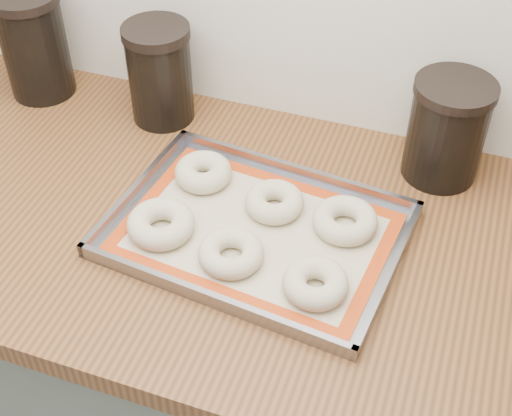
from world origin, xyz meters
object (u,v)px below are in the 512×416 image
at_px(bagel_front_left, 161,224).
at_px(canister_right, 447,130).
at_px(canister_mid, 160,73).
at_px(bagel_back_mid, 274,202).
at_px(canister_left, 34,44).
at_px(bagel_front_right, 315,283).
at_px(bagel_back_left, 203,172).
at_px(bagel_front_mid, 231,253).
at_px(bagel_back_right, 345,221).
at_px(baking_tray, 256,232).

height_order(bagel_front_left, canister_right, canister_right).
bearing_deg(canister_mid, bagel_back_mid, -33.09).
height_order(bagel_front_left, canister_left, canister_left).
distance_m(bagel_front_left, canister_left, 0.51).
bearing_deg(bagel_front_right, canister_left, 153.33).
bearing_deg(canister_left, bagel_back_mid, -18.66).
bearing_deg(canister_mid, bagel_back_left, -46.72).
bearing_deg(bagel_back_left, bagel_front_right, -35.19).
relative_size(bagel_front_left, canister_left, 0.52).
distance_m(bagel_front_mid, bagel_back_right, 0.20).
relative_size(baking_tray, canister_left, 2.32).
bearing_deg(canister_right, bagel_back_left, -156.63).
bearing_deg(bagel_back_mid, bagel_front_right, -52.71).
bearing_deg(canister_right, canister_mid, -179.28).
bearing_deg(bagel_back_left, canister_left, 159.23).
bearing_deg(bagel_back_right, bagel_front_mid, -139.32).
xyz_separation_m(baking_tray, bagel_back_left, (-0.13, 0.09, 0.02)).
xyz_separation_m(bagel_front_mid, canister_left, (-0.53, 0.32, 0.09)).
height_order(baking_tray, bagel_back_right, bagel_back_right).
distance_m(bagel_front_mid, bagel_back_left, 0.20).
distance_m(baking_tray, canister_left, 0.61).
height_order(bagel_front_left, canister_mid, canister_mid).
xyz_separation_m(bagel_front_left, canister_left, (-0.40, 0.30, 0.08)).
bearing_deg(bagel_front_right, canister_right, 69.36).
bearing_deg(bagel_front_right, bagel_front_left, 172.02).
distance_m(bagel_front_mid, canister_mid, 0.42).
bearing_deg(canister_left, baking_tray, -24.59).
height_order(bagel_front_right, canister_left, canister_left).
distance_m(bagel_front_left, canister_mid, 0.34).
bearing_deg(bagel_back_left, bagel_back_mid, -12.05).
xyz_separation_m(bagel_front_mid, bagel_back_right, (0.15, 0.13, 0.00)).
height_order(bagel_front_right, bagel_back_mid, same).
distance_m(bagel_back_left, bagel_back_mid, 0.14).
height_order(bagel_front_left, bagel_front_right, bagel_front_left).
distance_m(bagel_back_right, canister_right, 0.24).
bearing_deg(bagel_front_right, bagel_front_mid, 173.19).
relative_size(bagel_back_left, canister_mid, 0.52).
bearing_deg(baking_tray, bagel_front_mid, -103.20).
height_order(bagel_front_right, bagel_back_right, same).
bearing_deg(baking_tray, canister_right, 45.45).
distance_m(bagel_front_right, canister_left, 0.76).
relative_size(bagel_front_mid, canister_left, 0.48).
xyz_separation_m(bagel_front_mid, bagel_front_right, (0.14, -0.02, 0.00)).
relative_size(bagel_front_mid, canister_right, 0.55).
bearing_deg(bagel_front_left, bagel_back_right, 21.11).
relative_size(bagel_back_left, bagel_back_right, 0.94).
distance_m(bagel_front_left, bagel_front_right, 0.27).
relative_size(bagel_back_right, canister_right, 0.57).
bearing_deg(canister_left, bagel_front_left, -36.64).
height_order(bagel_back_mid, bagel_back_right, same).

